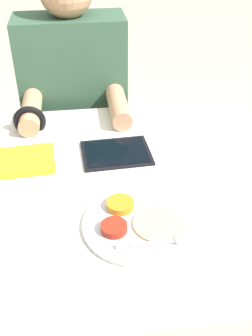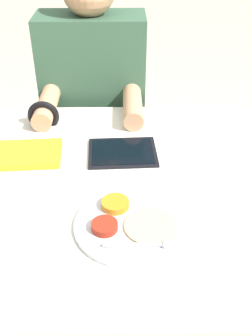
{
  "view_description": "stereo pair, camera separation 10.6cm",
  "coord_description": "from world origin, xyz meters",
  "px_view_note": "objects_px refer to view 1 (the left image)",
  "views": [
    {
      "loc": [
        -0.08,
        -0.88,
        1.43
      ],
      "look_at": [
        0.04,
        -0.02,
        0.82
      ],
      "focal_mm": 42.0,
      "sensor_mm": 36.0,
      "label": 1
    },
    {
      "loc": [
        0.03,
        -0.89,
        1.43
      ],
      "look_at": [
        0.04,
        -0.02,
        0.82
      ],
      "focal_mm": 42.0,
      "sensor_mm": 36.0,
      "label": 2
    }
  ],
  "objects_px": {
    "thali_tray": "(138,223)",
    "tablet_device": "(116,153)",
    "person_diner": "(77,130)",
    "red_notebook": "(21,161)"
  },
  "relations": [
    {
      "from": "thali_tray",
      "to": "tablet_device",
      "type": "relative_size",
      "value": 1.27
    },
    {
      "from": "tablet_device",
      "to": "person_diner",
      "type": "xyz_separation_m",
      "value": [
        -0.12,
        0.48,
        -0.18
      ]
    },
    {
      "from": "red_notebook",
      "to": "tablet_device",
      "type": "relative_size",
      "value": 0.95
    },
    {
      "from": "red_notebook",
      "to": "person_diner",
      "type": "relative_size",
      "value": 0.17
    },
    {
      "from": "red_notebook",
      "to": "tablet_device",
      "type": "height_order",
      "value": "red_notebook"
    },
    {
      "from": "tablet_device",
      "to": "red_notebook",
      "type": "bearing_deg",
      "value": -176.93
    },
    {
      "from": "red_notebook",
      "to": "person_diner",
      "type": "height_order",
      "value": "person_diner"
    },
    {
      "from": "person_diner",
      "to": "tablet_device",
      "type": "bearing_deg",
      "value": -76.06
    },
    {
      "from": "thali_tray",
      "to": "red_notebook",
      "type": "relative_size",
      "value": 1.34
    },
    {
      "from": "thali_tray",
      "to": "tablet_device",
      "type": "distance_m",
      "value": 0.33
    }
  ]
}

